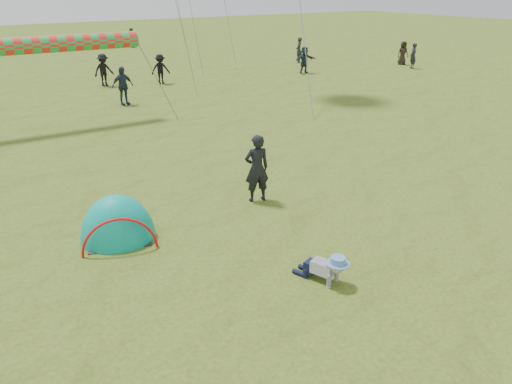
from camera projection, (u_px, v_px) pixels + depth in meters
ground at (328, 260)px, 10.44m from camera, size 140.00×140.00×0.00m
crawling_toddler at (326, 267)px, 9.58m from camera, size 0.83×0.98×0.63m
popup_tent at (119, 239)px, 11.28m from camera, size 1.95×1.74×2.14m
standing_adult at (257, 168)px, 12.94m from camera, size 0.74×0.57×1.81m
crowd_person_1 at (132, 38)px, 43.67m from camera, size 0.78×0.91×1.64m
crowd_person_2 at (123, 86)px, 23.23m from camera, size 1.09×0.57×1.78m
crowd_person_3 at (160, 69)px, 28.12m from camera, size 1.12×0.74×1.63m
crowd_person_5 at (304, 60)px, 31.33m from camera, size 1.54×0.51×1.65m
crowd_person_6 at (413, 56)px, 33.08m from camera, size 0.61×0.70×1.63m
crowd_person_9 at (104, 70)px, 27.43m from camera, size 1.24×0.86×1.75m
crowd_person_10 at (403, 53)px, 34.63m from camera, size 0.90×0.73×1.58m
crowd_person_12 at (299, 50)px, 35.44m from camera, size 0.73×0.75×1.74m
rainbow_tube_kite at (48, 44)px, 18.71m from camera, size 6.86×0.64×0.64m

